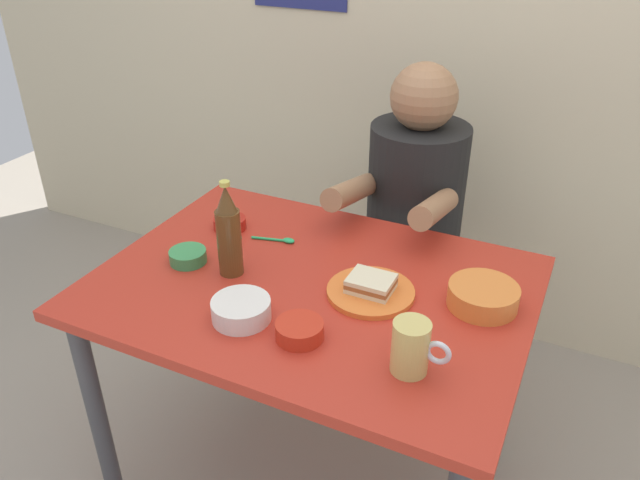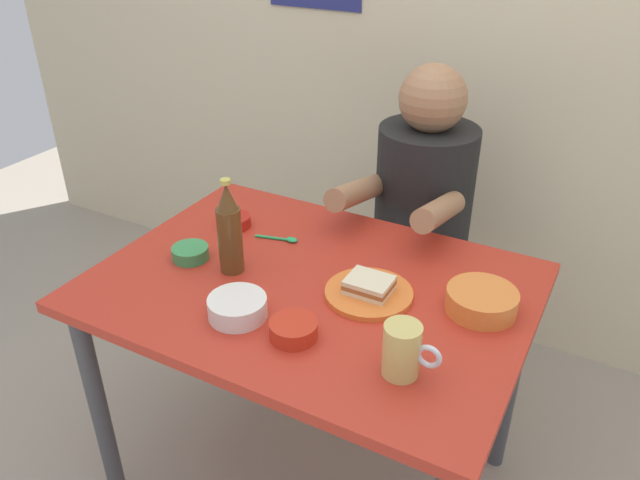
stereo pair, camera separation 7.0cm
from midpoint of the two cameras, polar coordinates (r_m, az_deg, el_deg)
name	(u,v)px [view 2 (the right image)]	position (r m, az deg, el deg)	size (l,w,h in m)	color
ground_plane	(312,477)	(2.10, 0.32, -20.98)	(6.00, 6.00, 0.00)	gray
dining_table	(311,312)	(1.65, 0.39, -6.63)	(1.10, 0.80, 0.74)	#B72D1E
stool	(415,293)	(2.27, 9.61, -4.82)	(0.34, 0.34, 0.45)	#4C4C51
person_seated	(423,189)	(2.06, 10.47, 4.62)	(0.33, 0.56, 0.72)	black
plate_orange	(369,293)	(1.55, 5.81, -4.92)	(0.22, 0.22, 0.01)	orange
sandwich	(369,285)	(1.53, 5.85, -4.16)	(0.11, 0.09, 0.04)	beige
beer_mug	(403,350)	(1.30, 9.19, -10.02)	(0.13, 0.08, 0.12)	#D1BC66
beer_bottle	(229,231)	(1.59, -7.10, 0.85)	(0.06, 0.06, 0.26)	#593819
sambal_bowl_red	(235,221)	(1.86, -6.81, 1.78)	(0.10, 0.10, 0.03)	#B21E14
sauce_bowl_chili	(293,329)	(1.40, -1.02, -8.21)	(0.11, 0.11, 0.04)	red
rice_bowl_white	(237,306)	(1.47, -6.27, -6.13)	(0.14, 0.14, 0.05)	silver
dip_bowl_green	(190,252)	(1.71, -10.72, -1.13)	(0.10, 0.10, 0.03)	#388C4C
soup_bowl_orange	(482,300)	(1.53, 15.95, -5.36)	(0.17, 0.17, 0.05)	orange
spoon	(284,239)	(1.77, -2.20, 0.08)	(0.13, 0.04, 0.01)	#26A559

